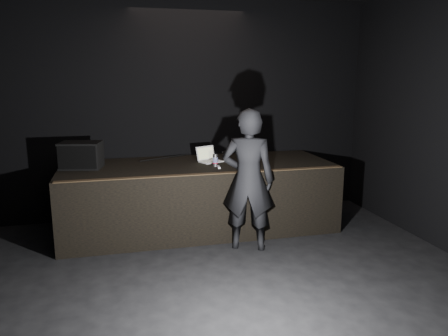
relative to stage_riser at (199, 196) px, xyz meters
name	(u,v)px	position (x,y,z in m)	size (l,w,h in m)	color
ground	(253,323)	(0.00, -2.73, -0.50)	(7.00, 7.00, 0.00)	black
room_walls	(257,108)	(0.00, -2.73, 1.52)	(6.10, 7.10, 3.52)	black
stage_riser	(199,196)	(0.00, 0.00, 0.00)	(4.00, 1.50, 1.00)	black
riser_lip	(208,174)	(0.00, -0.71, 0.51)	(3.92, 0.10, 0.01)	brown
stage_monitor	(81,155)	(-1.67, 0.10, 0.69)	(0.63, 0.52, 0.37)	black
cable	(166,158)	(-0.42, 0.57, 0.51)	(0.02, 0.02, 0.94)	black
laptop	(209,158)	(0.19, 0.14, 0.56)	(0.42, 0.40, 0.23)	white
beer_can	(215,160)	(0.20, -0.24, 0.59)	(0.08, 0.08, 0.18)	silver
plastic_cup	(225,155)	(0.49, 0.33, 0.56)	(0.09, 0.09, 0.11)	white
wii_remote	(219,167)	(0.23, -0.36, 0.51)	(0.03, 0.14, 0.03)	white
person	(248,180)	(0.49, -0.95, 0.44)	(0.69, 0.45, 1.89)	black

